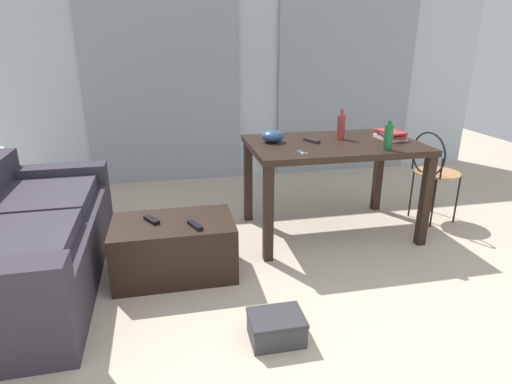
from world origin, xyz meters
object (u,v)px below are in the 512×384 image
tv_remote_secondary (195,225)px  coffee_table (174,248)px  scissors (301,152)px  bowl (272,136)px  bottle_near (341,127)px  shoebox (276,327)px  tv_remote_on_table (312,140)px  wire_chair (433,166)px  bottle_far (388,137)px  couch (20,243)px  craft_table (333,154)px  book_stack (390,135)px  tv_remote_primary (152,220)px

tv_remote_secondary → coffee_table: bearing=117.0°
scissors → tv_remote_secondary: (-0.82, -0.31, -0.39)m
tv_remote_secondary → bowl: bearing=20.5°
bottle_near → shoebox: bottle_near is taller
bowl → tv_remote_on_table: bearing=-10.8°
bottle_near → scissors: bottle_near is taller
wire_chair → bottle_far: bottle_far is taller
couch → craft_table: size_ratio=1.40×
bowl → shoebox: size_ratio=0.59×
scissors → shoebox: bearing=-113.2°
bottle_near → bottle_far: bearing=-64.3°
scissors → tv_remote_secondary: size_ratio=0.77×
tv_remote_on_table → craft_table: bearing=-35.0°
book_stack → couch: bearing=-172.8°
bottle_far → tv_remote_on_table: bearing=141.9°
coffee_table → scissors: 1.16m
couch → bowl: 2.00m
shoebox → coffee_table: bearing=122.1°
book_stack → tv_remote_on_table: bearing=177.2°
shoebox → tv_remote_on_table: bearing=64.7°
couch → tv_remote_primary: bearing=-4.5°
bottle_far → shoebox: 1.68m
couch → wire_chair: bearing=6.6°
bowl → tv_remote_on_table: (0.32, -0.06, -0.04)m
scissors → tv_remote_primary: 1.19m
wire_chair → tv_remote_primary: size_ratio=5.66×
couch → coffee_table: couch is taller
bottle_near → tv_remote_primary: size_ratio=1.69×
wire_chair → craft_table: bearing=-178.0°
book_stack → tv_remote_on_table: size_ratio=1.82×
bottle_far → book_stack: 0.40m
couch → tv_remote_secondary: bearing=-10.7°
bottle_near → bowl: (-0.59, 0.01, -0.06)m
book_stack → bowl: bearing=174.6°
craft_table → book_stack: bearing=1.1°
bowl → scissors: bearing=-71.0°
scissors → tv_remote_secondary: scissors is taller
tv_remote_secondary → shoebox: bearing=-85.6°
tv_remote_primary → tv_remote_secondary: same height
craft_table → shoebox: (-0.81, -1.30, -0.62)m
couch → tv_remote_on_table: size_ratio=12.28×
bottle_far → bowl: size_ratio=1.25×
couch → tv_remote_on_table: tv_remote_on_table is taller
wire_chair → bowl: bowl is taller
tv_remote_on_table → book_stack: bearing=-24.0°
wire_chair → tv_remote_secondary: (-2.17, -0.61, -0.11)m
bowl → wire_chair: bearing=-2.7°
tv_remote_on_table → tv_remote_secondary: 1.25m
bottle_near → couch: bearing=-169.6°
bottle_near → tv_remote_primary: (-1.57, -0.52, -0.49)m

